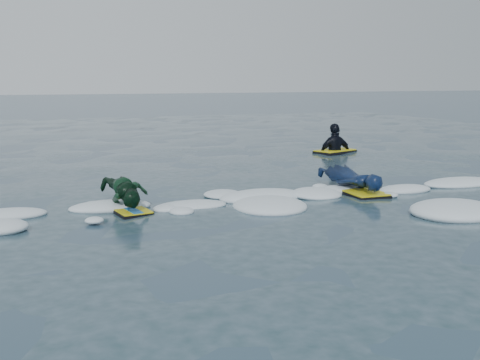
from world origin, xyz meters
name	(u,v)px	position (x,y,z in m)	size (l,w,h in m)	color
ground	(219,230)	(0.00, 0.00, 0.00)	(120.00, 120.00, 0.00)	#1C2F44
foam_band	(196,212)	(0.00, 1.03, 0.00)	(12.00, 3.10, 0.30)	white
prone_woman_unit	(353,180)	(2.79, 1.58, 0.20)	(0.61, 1.56, 0.40)	black
prone_child_unit	(127,194)	(-0.87, 1.51, 0.23)	(0.60, 1.22, 0.46)	black
waiting_rider_unit	(335,155)	(5.01, 6.20, -0.05)	(1.19, 0.92, 1.58)	black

